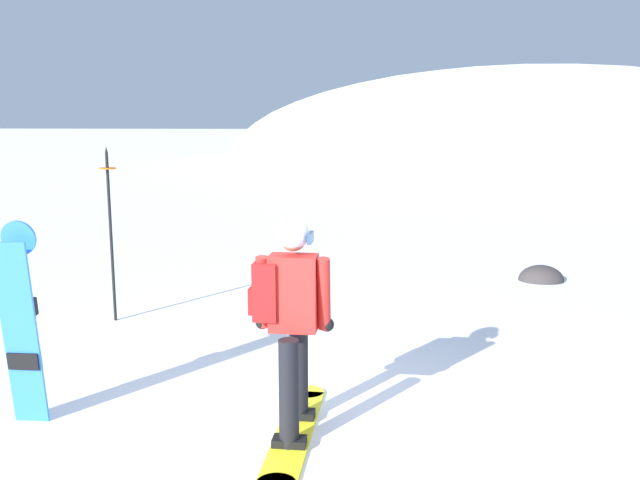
# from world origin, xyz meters

# --- Properties ---
(ground_plane) EXTENTS (300.00, 300.00, 0.00)m
(ground_plane) POSITION_xyz_m (0.00, 0.00, 0.00)
(ground_plane) COLOR white
(ridge_peak_main) EXTENTS (34.18, 30.76, 10.60)m
(ridge_peak_main) POSITION_xyz_m (9.23, 34.67, 0.00)
(ridge_peak_main) COLOR white
(ridge_peak_main) RESTS_ON ground
(snowboarder_main) EXTENTS (0.64, 1.84, 1.71)m
(snowboarder_main) POSITION_xyz_m (0.07, -0.18, 0.92)
(snowboarder_main) COLOR yellow
(snowboarder_main) RESTS_ON ground
(spare_snowboard) EXTENTS (0.28, 0.21, 1.65)m
(spare_snowboard) POSITION_xyz_m (-2.06, -0.20, 0.84)
(spare_snowboard) COLOR blue
(spare_snowboard) RESTS_ON ground
(piste_marker_near) EXTENTS (0.20, 0.20, 2.11)m
(piste_marker_near) POSITION_xyz_m (-2.45, 2.63, 1.20)
(piste_marker_near) COLOR black
(piste_marker_near) RESTS_ON ground
(rock_dark) EXTENTS (0.68, 0.57, 0.47)m
(rock_dark) POSITION_xyz_m (3.21, 5.18, 0.00)
(rock_dark) COLOR #383333
(rock_dark) RESTS_ON ground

